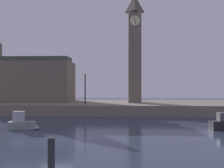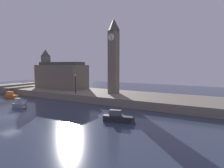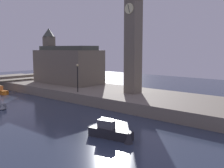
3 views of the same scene
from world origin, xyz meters
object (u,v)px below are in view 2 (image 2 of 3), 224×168
at_px(parliament_hall, 61,75).
at_px(boat_barge_dark, 120,118).
at_px(clock_tower, 114,55).
at_px(boat_cruiser_grey, 20,104).
at_px(boat_patrol_orange, 12,96).
at_px(streetlamp, 75,82).

distance_m(parliament_hall, boat_barge_dark, 30.85).
relative_size(clock_tower, boat_cruiser_grey, 5.34).
bearing_deg(boat_cruiser_grey, boat_patrol_orange, 152.13).
xyz_separation_m(boat_patrol_orange, boat_cruiser_grey, (11.48, -6.07, 0.08)).
relative_size(clock_tower, parliament_hall, 1.20).
height_order(parliament_hall, boat_barge_dark, parliament_hall).
height_order(parliament_hall, boat_patrol_orange, parliament_hall).
bearing_deg(parliament_hall, streetlamp, -30.99).
xyz_separation_m(boat_barge_dark, boat_cruiser_grey, (-20.27, -0.86, 0.01)).
height_order(clock_tower, parliament_hall, clock_tower).
bearing_deg(streetlamp, parliament_hall, 149.01).
bearing_deg(boat_patrol_orange, clock_tower, 22.19).
relative_size(boat_barge_dark, boat_patrol_orange, 1.11).
relative_size(boat_patrol_orange, boat_cruiser_grey, 1.42).
xyz_separation_m(clock_tower, boat_patrol_orange, (-22.78, -9.29, -9.45)).
height_order(boat_barge_dark, boat_patrol_orange, boat_barge_dark).
xyz_separation_m(clock_tower, parliament_hall, (-17.14, 1.31, -4.93)).
bearing_deg(parliament_hall, clock_tower, -4.38).
xyz_separation_m(boat_barge_dark, boat_patrol_orange, (-31.75, 5.21, -0.07)).
xyz_separation_m(streetlamp, boat_barge_dark, (15.85, -9.66, -3.59)).
xyz_separation_m(clock_tower, boat_cruiser_grey, (-11.30, -15.36, -9.37)).
bearing_deg(boat_patrol_orange, streetlamp, 15.62).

